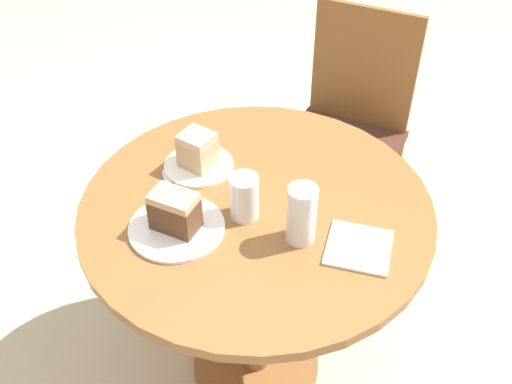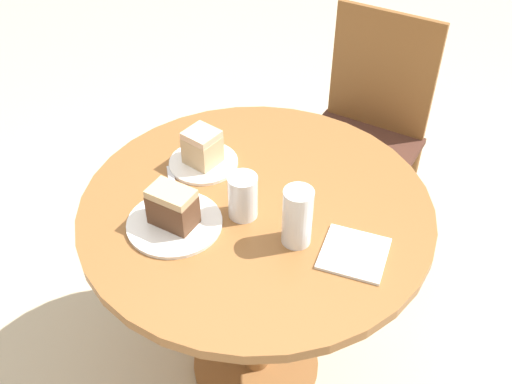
% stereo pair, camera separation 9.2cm
% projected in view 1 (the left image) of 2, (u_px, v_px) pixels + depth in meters
% --- Properties ---
extents(ground_plane, '(8.00, 8.00, 0.00)m').
position_uv_depth(ground_plane, '(256.00, 364.00, 2.05)').
color(ground_plane, beige).
extents(table, '(0.93, 0.93, 0.75)m').
position_uv_depth(table, '(256.00, 245.00, 1.67)').
color(table, brown).
rests_on(table, ground_plane).
extents(chair, '(0.45, 0.44, 0.92)m').
position_uv_depth(chair, '(347.00, 130.00, 2.28)').
color(chair, brown).
rests_on(chair, ground_plane).
extents(plate_near, '(0.19, 0.19, 0.01)m').
position_uv_depth(plate_near, '(199.00, 165.00, 1.68)').
color(plate_near, white).
rests_on(plate_near, table).
extents(plate_far, '(0.24, 0.24, 0.01)m').
position_uv_depth(plate_far, '(177.00, 228.00, 1.49)').
color(plate_far, white).
rests_on(plate_far, table).
extents(cake_slice_near, '(0.10, 0.10, 0.10)m').
position_uv_depth(cake_slice_near, '(197.00, 150.00, 1.64)').
color(cake_slice_near, tan).
rests_on(cake_slice_near, plate_near).
extents(cake_slice_far, '(0.12, 0.08, 0.10)m').
position_uv_depth(cake_slice_far, '(175.00, 211.00, 1.45)').
color(cake_slice_far, brown).
rests_on(cake_slice_far, plate_far).
extents(glass_lemonade, '(0.08, 0.08, 0.12)m').
position_uv_depth(glass_lemonade, '(244.00, 199.00, 1.50)').
color(glass_lemonade, beige).
rests_on(glass_lemonade, table).
extents(glass_water, '(0.07, 0.07, 0.16)m').
position_uv_depth(glass_water, '(301.00, 217.00, 1.42)').
color(glass_water, silver).
rests_on(glass_water, table).
extents(napkin_stack, '(0.17, 0.17, 0.01)m').
position_uv_depth(napkin_stack, '(359.00, 248.00, 1.44)').
color(napkin_stack, white).
rests_on(napkin_stack, table).
extents(fork, '(0.11, 0.14, 0.00)m').
position_uv_depth(fork, '(170.00, 189.00, 1.60)').
color(fork, silver).
rests_on(fork, table).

